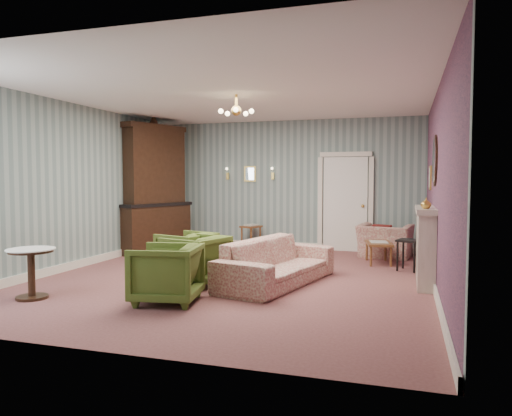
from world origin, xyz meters
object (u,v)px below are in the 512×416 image
(olive_chair_b, at_px, (195,257))
(coffee_table, at_px, (378,253))
(pedestal_table, at_px, (31,273))
(olive_chair_c, at_px, (187,251))
(sofa_chintz, at_px, (277,254))
(wingback_chair, at_px, (385,235))
(dresser, at_px, (154,185))
(fireplace, at_px, (426,246))
(olive_chair_a, at_px, (166,271))
(side_table_black, at_px, (409,255))

(olive_chair_b, bearing_deg, coffee_table, 152.82)
(coffee_table, xyz_separation_m, pedestal_table, (-4.23, -4.11, 0.13))
(olive_chair_c, distance_m, sofa_chintz, 1.60)
(wingback_chair, xyz_separation_m, dresser, (-4.83, -0.71, 1.01))
(sofa_chintz, bearing_deg, coffee_table, -17.38)
(sofa_chintz, height_order, fireplace, fireplace)
(olive_chair_c, xyz_separation_m, fireplace, (3.71, 0.46, 0.18))
(wingback_chair, xyz_separation_m, pedestal_table, (-4.31, -4.90, -0.11))
(dresser, distance_m, coffee_table, 4.91)
(olive_chair_c, distance_m, wingback_chair, 4.18)
(wingback_chair, relative_size, pedestal_table, 1.52)
(olive_chair_b, xyz_separation_m, olive_chair_c, (-0.43, 0.60, -0.02))
(coffee_table, bearing_deg, olive_chair_b, -133.00)
(olive_chair_a, xyz_separation_m, dresser, (-2.31, 3.85, 1.04))
(sofa_chintz, bearing_deg, dresser, 68.68)
(coffee_table, bearing_deg, fireplace, -64.93)
(olive_chair_a, relative_size, side_table_black, 1.51)
(olive_chair_b, relative_size, side_table_black, 1.51)
(olive_chair_a, xyz_separation_m, olive_chair_b, (-0.08, 1.07, -0.00))
(dresser, bearing_deg, fireplace, 1.57)
(sofa_chintz, bearing_deg, fireplace, -59.76)
(olive_chair_a, distance_m, fireplace, 3.84)
(olive_chair_b, distance_m, fireplace, 3.45)
(coffee_table, relative_size, pedestal_table, 1.19)
(fireplace, xyz_separation_m, side_table_black, (-0.23, 1.01, -0.31))
(pedestal_table, bearing_deg, sofa_chintz, 32.65)
(wingback_chair, height_order, fireplace, fireplace)
(olive_chair_a, bearing_deg, sofa_chintz, 134.28)
(olive_chair_c, distance_m, fireplace, 3.74)
(olive_chair_b, height_order, wingback_chair, wingback_chair)
(sofa_chintz, distance_m, dresser, 4.24)
(dresser, xyz_separation_m, coffee_table, (4.74, -0.08, -1.25))
(sofa_chintz, height_order, dresser, dresser)
(olive_chair_b, relative_size, pedestal_table, 1.23)
(olive_chair_b, xyz_separation_m, sofa_chintz, (1.15, 0.42, 0.04))
(olive_chair_a, xyz_separation_m, fireplace, (3.20, 2.13, 0.17))
(coffee_table, bearing_deg, side_table_black, -49.60)
(pedestal_table, bearing_deg, olive_chair_c, 57.59)
(fireplace, xyz_separation_m, pedestal_table, (-4.99, -2.48, -0.24))
(fireplace, relative_size, side_table_black, 2.56)
(wingback_chair, bearing_deg, olive_chair_b, 62.50)
(pedestal_table, bearing_deg, fireplace, 26.37)
(coffee_table, bearing_deg, olive_chair_c, -144.61)
(olive_chair_a, height_order, wingback_chair, wingback_chair)
(sofa_chintz, bearing_deg, olive_chair_c, 96.88)
(olive_chair_c, bearing_deg, wingback_chair, 150.35)
(olive_chair_a, bearing_deg, olive_chair_b, 174.27)
(wingback_chair, relative_size, dresser, 0.35)
(olive_chair_a, bearing_deg, dresser, -159.05)
(wingback_chair, bearing_deg, olive_chair_c, 52.76)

